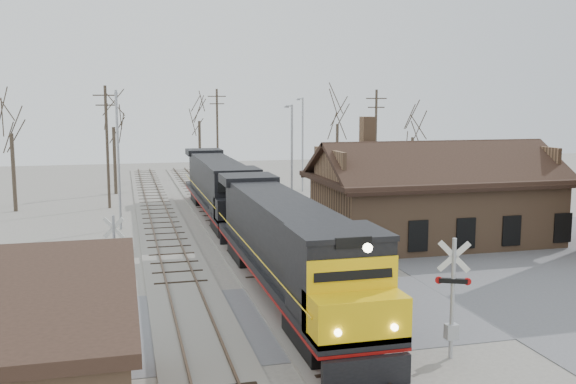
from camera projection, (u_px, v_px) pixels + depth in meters
name	position (u px, v px, depth m)	size (l,w,h in m)	color
ground	(303.00, 317.00, 26.59)	(140.00, 140.00, 0.00)	#9C978C
road	(303.00, 316.00, 26.58)	(60.00, 9.00, 0.03)	slate
track_main	(240.00, 240.00, 40.96)	(3.40, 90.00, 0.24)	#9C978C
track_siding	(168.00, 244.00, 39.85)	(3.40, 90.00, 0.24)	#9C978C
depot	(433.00, 204.00, 40.72)	(15.20, 9.31, 7.90)	#876245
locomotive_lead	(288.00, 246.00, 28.69)	(3.09, 20.66, 4.59)	black
locomotive_trailing	(220.00, 187.00, 48.77)	(3.09, 20.66, 4.34)	black
crossbuck_near	(452.00, 303.00, 22.02)	(1.14, 0.58, 4.26)	#A5A8AD
crossbuck_far	(115.00, 259.00, 28.86)	(1.05, 0.43, 3.81)	#A5A8AD
streetlight_a	(118.00, 153.00, 44.08)	(0.25, 2.04, 9.62)	#A5A8AD
streetlight_b	(291.00, 153.00, 49.86)	(0.25, 2.04, 8.61)	#A5A8AD
streetlight_c	(302.00, 139.00, 62.84)	(0.25, 2.04, 9.22)	#A5A8AD
utility_pole_a	(107.00, 145.00, 52.94)	(2.00, 0.24, 10.15)	#382D23
utility_pole_b	(217.00, 134.00, 69.92)	(2.00, 0.24, 10.20)	#382D23
utility_pole_c	(376.00, 142.00, 58.67)	(2.00, 0.24, 9.92)	#382D23
tree_a	(10.00, 120.00, 51.05)	(4.22, 4.22, 10.33)	#382D23
tree_b	(113.00, 116.00, 60.85)	(4.29, 4.29, 10.52)	#382D23
tree_c	(199.00, 112.00, 74.30)	(4.41, 4.41, 10.80)	#382D23
tree_d	(338.00, 114.00, 67.20)	(4.34, 4.34, 10.64)	#382D23
tree_e	(413.00, 129.00, 66.61)	(3.43, 3.43, 8.41)	#382D23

